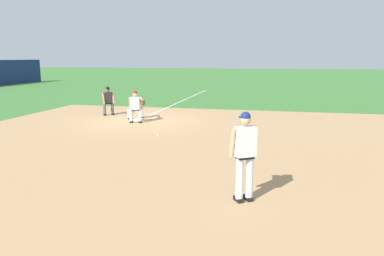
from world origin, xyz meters
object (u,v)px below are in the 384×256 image
first_base_bag (139,120)px  first_baseman (136,104)px  baserunner (135,105)px  pitcher (245,151)px  umpire (108,100)px  baseball (158,135)px

first_base_bag → first_baseman: 0.83m
first_baseman → baserunner: (-0.98, -0.36, 0.06)m
pitcher → umpire: size_ratio=1.27×
pitcher → baserunner: 9.92m
baseball → umpire: umpire is taller
baseball → first_baseman: size_ratio=0.06×
baseball → baserunner: size_ratio=0.05×
first_baseman → first_base_bag: bearing=-144.9°
first_base_bag → pitcher: pitcher is taller
pitcher → first_baseman: bearing=32.9°
pitcher → umpire: bearing=37.8°
baseball → baserunner: (2.54, 1.89, 0.76)m
baseball → pitcher: 6.83m
umpire → baserunner: bearing=-130.0°
first_baseman → baserunner: baserunner is taller
first_base_bag → baserunner: size_ratio=0.26×
baseball → first_base_bag: bearing=32.2°
first_base_bag → umpire: (1.22, 2.09, 0.75)m
baseball → pitcher: size_ratio=0.04×
baseball → pitcher: bearing=-146.8°
baseball → pitcher: pitcher is taller
umpire → pitcher: bearing=-142.2°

